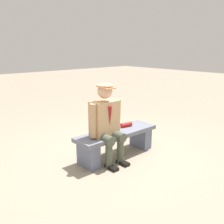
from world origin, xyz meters
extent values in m
plane|color=gray|center=(0.00, 0.00, 0.00)|extent=(30.00, 30.00, 0.00)
cube|color=slate|center=(0.00, 0.00, 0.41)|extent=(1.51, 0.46, 0.07)
cube|color=slate|center=(-0.60, 0.00, 0.19)|extent=(0.18, 0.39, 0.38)
cube|color=slate|center=(0.60, 0.00, 0.19)|extent=(0.18, 0.39, 0.38)
cube|color=tan|center=(0.27, 0.00, 0.72)|extent=(0.44, 0.26, 0.55)
cylinder|color=#1E2338|center=(0.27, 0.00, 0.97)|extent=(0.24, 0.24, 0.06)
cone|color=maroon|center=(0.27, 0.13, 0.79)|extent=(0.07, 0.07, 0.31)
sphere|color=#DBAD8C|center=(0.27, 0.02, 1.16)|extent=(0.23, 0.23, 0.23)
ellipsoid|color=tan|center=(0.27, 0.02, 1.25)|extent=(0.27, 0.27, 0.08)
cube|color=tan|center=(0.27, 0.13, 1.22)|extent=(0.19, 0.11, 0.02)
cylinder|color=#4B5443|center=(0.15, 0.12, 0.45)|extent=(0.15, 0.39, 0.15)
cylinder|color=#4B5443|center=(0.15, 0.25, 0.22)|extent=(0.11, 0.11, 0.45)
cube|color=black|center=(0.15, 0.31, 0.03)|extent=(0.10, 0.24, 0.05)
cylinder|color=tan|center=(0.02, 0.04, 0.74)|extent=(0.11, 0.13, 0.53)
cylinder|color=#4B5443|center=(0.39, 0.12, 0.45)|extent=(0.15, 0.39, 0.15)
cylinder|color=#4B5443|center=(0.39, 0.25, 0.22)|extent=(0.11, 0.11, 0.45)
cube|color=black|center=(0.39, 0.31, 0.03)|extent=(0.10, 0.24, 0.05)
cylinder|color=tan|center=(0.52, 0.04, 0.74)|extent=(0.11, 0.12, 0.53)
cylinder|color=#B21E1E|center=(-0.29, -0.06, 0.48)|extent=(0.23, 0.11, 0.08)
camera|label=1|loc=(2.69, 2.91, 1.81)|focal=39.91mm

